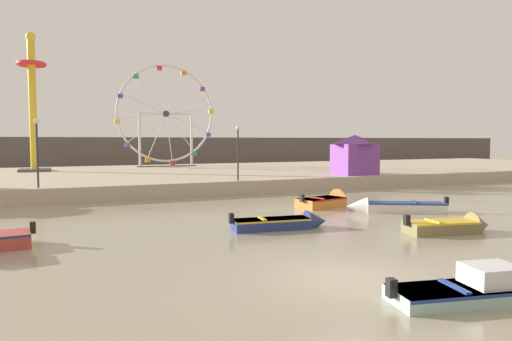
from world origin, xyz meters
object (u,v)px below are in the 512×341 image
motorboat_olive_wood (454,226)px  promenade_lamp_near (238,145)px  ferris_wheel_white_frame (166,116)px  motorboat_orange_hull (329,201)px  motorboat_seafoam (509,287)px  motorboat_navy_blue (287,223)px  motorboat_white_red_stripe (390,207)px  drop_tower_yellow_tower (33,101)px  carnival_booth_purple_stall (355,154)px  promenade_lamp_far (37,143)px

motorboat_olive_wood → promenade_lamp_near: size_ratio=1.03×
ferris_wheel_white_frame → promenade_lamp_near: 20.52m
motorboat_orange_hull → motorboat_seafoam: 16.04m
motorboat_navy_blue → ferris_wheel_white_frame: bearing=93.9°
motorboat_seafoam → motorboat_white_red_stripe: bearing=73.4°
motorboat_seafoam → drop_tower_yellow_tower: (-12.90, 40.28, 7.43)m
ferris_wheel_white_frame → carnival_booth_purple_stall: (12.48, -18.60, -3.98)m
promenade_lamp_near → promenade_lamp_far: (-13.25, 0.11, 0.15)m
motorboat_olive_wood → carnival_booth_purple_stall: carnival_booth_purple_stall is taller
motorboat_orange_hull → ferris_wheel_white_frame: size_ratio=0.35×
motorboat_olive_wood → drop_tower_yellow_tower: size_ratio=0.31×
ferris_wheel_white_frame → carnival_booth_purple_stall: bearing=-56.1°
motorboat_olive_wood → motorboat_white_red_stripe: bearing=87.7°
motorboat_navy_blue → promenade_lamp_near: promenade_lamp_near is taller
motorboat_navy_blue → motorboat_seafoam: bearing=-77.2°
motorboat_orange_hull → promenade_lamp_near: (-2.96, 7.70, 3.34)m
motorboat_olive_wood → ferris_wheel_white_frame: 37.71m
drop_tower_yellow_tower → ferris_wheel_white_frame: bearing=13.1°
carnival_booth_purple_stall → promenade_lamp_far: promenade_lamp_far is taller
motorboat_seafoam → promenade_lamp_far: size_ratio=1.30×
motorboat_navy_blue → motorboat_seafoam: size_ratio=0.83×
carnival_booth_purple_stall → promenade_lamp_far: 24.77m
motorboat_olive_wood → motorboat_white_red_stripe: size_ratio=0.80×
motorboat_seafoam → promenade_lamp_near: (1.47, 23.12, 3.38)m
motorboat_orange_hull → promenade_lamp_far: (-16.21, 7.81, 3.49)m
promenade_lamp_near → promenade_lamp_far: 13.25m
motorboat_olive_wood → promenade_lamp_near: bearing=112.4°
motorboat_seafoam → promenade_lamp_far: bearing=127.9°
drop_tower_yellow_tower → promenade_lamp_near: (14.37, -17.16, -4.06)m
motorboat_orange_hull → motorboat_navy_blue: (-5.55, -5.27, -0.03)m
ferris_wheel_white_frame → carnival_booth_purple_stall: 22.75m
motorboat_orange_hull → motorboat_white_red_stripe: bearing=-74.8°
carnival_booth_purple_stall → promenade_lamp_far: bearing=-177.3°
motorboat_orange_hull → carnival_booth_purple_stall: bearing=33.3°
motorboat_orange_hull → promenade_lamp_near: bearing=96.6°
motorboat_navy_blue → motorboat_seafoam: 10.20m
motorboat_orange_hull → ferris_wheel_white_frame: 28.98m
motorboat_orange_hull → motorboat_seafoam: bearing=-120.5°
motorboat_olive_wood → motorboat_seafoam: size_ratio=0.74×
promenade_lamp_near → motorboat_navy_blue: bearing=-101.3°
promenade_lamp_near → ferris_wheel_white_frame: bearing=92.9°
motorboat_navy_blue → ferris_wheel_white_frame: 33.90m
motorboat_white_red_stripe → drop_tower_yellow_tower: bearing=-27.3°
motorboat_navy_blue → motorboat_white_red_stripe: motorboat_white_red_stripe is taller
motorboat_olive_wood → motorboat_seafoam: 8.27m
motorboat_olive_wood → promenade_lamp_far: promenade_lamp_far is taller
ferris_wheel_white_frame → promenade_lamp_near: bearing=-87.1°
drop_tower_yellow_tower → motorboat_white_red_stripe: bearing=-55.7°
motorboat_orange_hull → motorboat_white_red_stripe: 3.82m
motorboat_orange_hull → motorboat_white_red_stripe: size_ratio=0.76×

